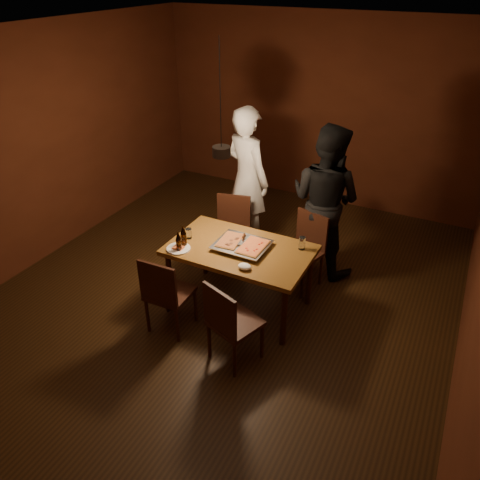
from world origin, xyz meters
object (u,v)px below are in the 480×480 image
at_px(plate_slice, 178,248).
at_px(beer_bottle_a, 179,242).
at_px(chair_near_left, 165,289).
at_px(beer_bottle_b, 184,236).
at_px(dining_table, 240,254).
at_px(pendant_lamp, 221,151).
at_px(pizza_tray, 242,246).
at_px(chair_far_left, 232,225).
at_px(diner_dark, 325,200).
at_px(chair_far_right, 306,243).
at_px(diner_white, 247,179).
at_px(chair_near_right, 229,318).

bearing_deg(plate_slice, beer_bottle_a, -43.74).
relative_size(chair_near_left, beer_bottle_b, 2.06).
bearing_deg(dining_table, pendant_lamp, 162.87).
xyz_separation_m(chair_near_left, pendant_lamp, (0.23, 0.80, 1.22)).
relative_size(pizza_tray, plate_slice, 2.19).
bearing_deg(dining_table, chair_far_left, 123.29).
distance_m(chair_far_left, diner_dark, 1.17).
bearing_deg(pizza_tray, chair_far_right, 60.67).
distance_m(pizza_tray, beer_bottle_a, 0.66).
bearing_deg(beer_bottle_b, pizza_tray, 23.29).
height_order(chair_far_left, beer_bottle_b, beer_bottle_b).
distance_m(beer_bottle_a, diner_white, 1.60).
height_order(chair_far_left, pendant_lamp, pendant_lamp).
xyz_separation_m(chair_far_left, pizza_tray, (0.51, -0.74, 0.24)).
height_order(chair_near_right, diner_dark, diner_dark).
relative_size(beer_bottle_b, plate_slice, 0.94).
height_order(chair_near_left, pendant_lamp, pendant_lamp).
xyz_separation_m(chair_near_left, beer_bottle_a, (-0.07, 0.39, 0.32)).
height_order(chair_near_right, beer_bottle_a, beer_bottle_a).
relative_size(dining_table, beer_bottle_b, 6.38).
distance_m(diner_white, diner_dark, 1.07).
bearing_deg(diner_white, diner_dark, -163.22).
bearing_deg(chair_far_right, chair_far_left, 16.59).
height_order(chair_near_right, pendant_lamp, pendant_lamp).
xyz_separation_m(dining_table, plate_slice, (-0.57, -0.31, 0.08)).
bearing_deg(diner_dark, plate_slice, 67.25).
height_order(beer_bottle_a, beer_bottle_b, beer_bottle_b).
bearing_deg(diner_white, pizza_tray, 135.38).
height_order(beer_bottle_a, diner_dark, diner_dark).
bearing_deg(dining_table, pizza_tray, 50.69).
height_order(dining_table, chair_far_right, chair_far_right).
bearing_deg(plate_slice, chair_near_left, -77.62).
xyz_separation_m(diner_white, pendant_lamp, (0.29, -1.18, 0.82)).
height_order(beer_bottle_b, diner_dark, diner_dark).
xyz_separation_m(chair_far_right, diner_white, (-1.01, 0.51, 0.41)).
xyz_separation_m(plate_slice, diner_dark, (1.10, 1.48, 0.16)).
distance_m(beer_bottle_b, plate_slice, 0.14).
relative_size(chair_far_left, chair_near_right, 0.95).
xyz_separation_m(chair_near_left, chair_near_right, (0.78, -0.10, 0.00)).
xyz_separation_m(chair_near_right, pendant_lamp, (-0.54, 0.90, 1.22)).
height_order(chair_near_left, pizza_tray, chair_near_left).
distance_m(pizza_tray, plate_slice, 0.66).
bearing_deg(pendant_lamp, dining_table, -17.13).
height_order(dining_table, chair_far_left, chair_far_left).
height_order(chair_near_right, beer_bottle_b, beer_bottle_b).
distance_m(chair_near_left, pendant_lamp, 1.48).
distance_m(chair_far_right, diner_white, 1.20).
distance_m(beer_bottle_b, diner_white, 1.49).
relative_size(beer_bottle_a, diner_dark, 0.12).
height_order(chair_far_left, chair_far_right, same).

